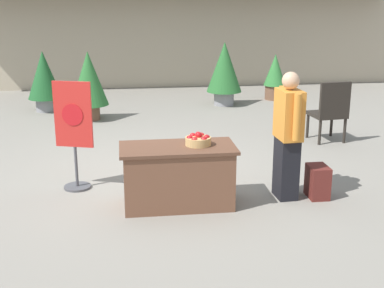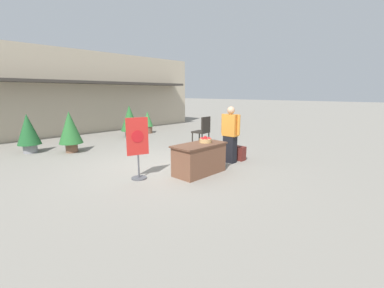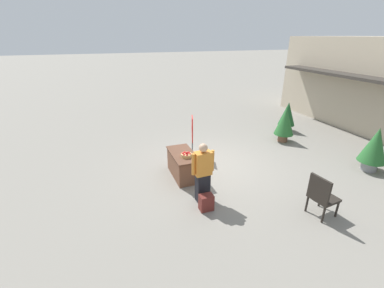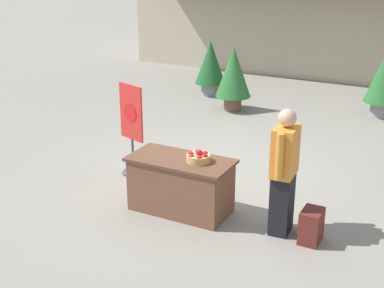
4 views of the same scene
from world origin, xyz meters
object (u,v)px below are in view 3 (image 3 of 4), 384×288
Objects in this scene: apple_basket at (186,155)px; backpack at (206,202)px; potted_plant_far_right at (375,147)px; poster_board at (192,135)px; display_table at (183,165)px; potted_plant_far_left at (287,115)px; person_visitor at (203,173)px; patio_chair at (321,195)px; potted_plant_near_right at (285,123)px.

backpack is at bearing -0.18° from apple_basket.
potted_plant_far_right is (1.43, 5.73, -0.00)m from apple_basket.
poster_board reaches higher than backpack.
poster_board is (-1.28, 0.76, 0.39)m from display_table.
display_table is 1.07× the size of potted_plant_far_left.
display_table reaches higher than backpack.
potted_plant_far_left is at bearing -178.42° from potted_plant_far_right.
poster_board is 4.98m from potted_plant_far_left.
apple_basket is at bearing -0.37° from person_visitor.
patio_chair is 0.82× the size of potted_plant_far_left.
poster_board is at bearing -89.88° from potted_plant_near_right.
backpack is 0.32× the size of potted_plant_far_left.
potted_plant_near_right is at bearing -162.05° from poster_board.
backpack is 2.72m from patio_chair.
person_visitor reaches higher than potted_plant_near_right.
potted_plant_far_left is at bearing 137.07° from potted_plant_near_right.
backpack is 6.97m from potted_plant_far_left.
poster_board is at bearing 105.64° from patio_chair.
display_table is 4.48× the size of apple_basket.
potted_plant_far_left is 3.98m from potted_plant_far_right.
poster_board is at bearing 154.33° from apple_basket.
potted_plant_near_right is at bearing 55.47° from patio_chair.
apple_basket is at bearing 126.08° from patio_chair.
person_visitor is 1.12× the size of poster_board.
display_table is 3.33× the size of backpack.
display_table is at bearing -0.00° from person_visitor.
potted_plant_near_right is at bearing 123.39° from backpack.
person_visitor is at bearing -92.95° from potted_plant_far_right.
person_visitor is 1.12× the size of potted_plant_far_right.
apple_basket is 1.70m from poster_board.
display_table is at bearing 123.74° from patio_chair.
apple_basket is 0.22× the size of potted_plant_near_right.
patio_chair is at bearing -28.03° from potted_plant_near_right.
backpack is at bearing 94.28° from poster_board.
apple_basket reaches higher than backpack.
poster_board is (-2.68, 0.68, -0.05)m from person_visitor.
potted_plant_far_right is (3.98, 0.11, 0.08)m from potted_plant_far_left.
backpack is (1.80, 0.02, -0.17)m from display_table.
poster_board is (-1.53, 0.74, -0.05)m from apple_basket.
person_visitor is 1.51× the size of patio_chair.
apple_basket is 0.24× the size of potted_plant_far_left.
apple_basket is 1.14m from person_visitor.
poster_board reaches higher than display_table.
backpack is at bearing 0.53° from display_table.
apple_basket is at bearing 82.16° from poster_board.
apple_basket is 4.93m from potted_plant_near_right.
person_visitor is at bearing 141.04° from patio_chair.
potted_plant_far_left is at bearing 52.16° from patio_chair.
patio_chair is 3.51m from potted_plant_far_right.
person_visitor reaches higher than display_table.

